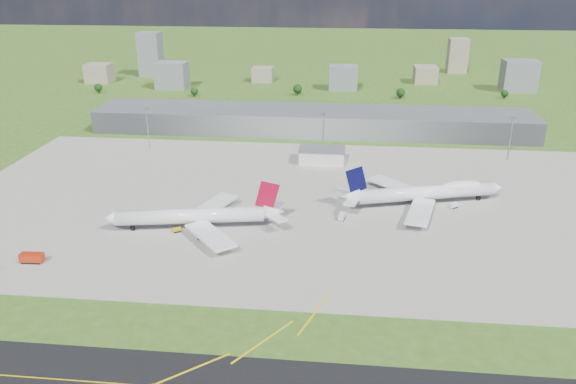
# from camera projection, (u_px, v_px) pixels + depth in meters

# --- Properties ---
(ground) EXTENTS (1400.00, 1400.00, 0.00)m
(ground) POSITION_uv_depth(u_px,v_px,m) (310.00, 137.00, 378.64)
(ground) COLOR #375A1C
(ground) RESTS_ON ground
(apron) EXTENTS (360.00, 190.00, 0.08)m
(apron) POSITION_uv_depth(u_px,v_px,m) (316.00, 202.00, 276.34)
(apron) COLOR gray
(apron) RESTS_ON ground
(terminal) EXTENTS (300.00, 42.00, 15.00)m
(terminal) POSITION_uv_depth(u_px,v_px,m) (312.00, 121.00, 389.63)
(terminal) COLOR gray
(terminal) RESTS_ON ground
(ops_building) EXTENTS (26.00, 16.00, 8.00)m
(ops_building) POSITION_uv_depth(u_px,v_px,m) (322.00, 156.00, 330.12)
(ops_building) COLOR silver
(ops_building) RESTS_ON ground
(mast_west) EXTENTS (3.50, 2.00, 25.90)m
(mast_west) POSITION_uv_depth(u_px,v_px,m) (147.00, 121.00, 349.18)
(mast_west) COLOR gray
(mast_west) RESTS_ON ground
(mast_center) EXTENTS (3.50, 2.00, 25.90)m
(mast_center) POSITION_uv_depth(u_px,v_px,m) (324.00, 126.00, 338.77)
(mast_center) COLOR gray
(mast_center) RESTS_ON ground
(mast_east) EXTENTS (3.50, 2.00, 25.90)m
(mast_east) POSITION_uv_depth(u_px,v_px,m) (511.00, 131.00, 328.35)
(mast_east) COLOR gray
(mast_east) RESTS_ON ground
(airliner_red_twin) EXTENTS (78.75, 60.69, 21.69)m
(airliner_red_twin) POSITION_uv_depth(u_px,v_px,m) (197.00, 216.00, 246.42)
(airliner_red_twin) COLOR white
(airliner_red_twin) RESTS_ON ground
(airliner_blue_quad) EXTENTS (81.31, 62.52, 21.62)m
(airliner_blue_quad) POSITION_uv_depth(u_px,v_px,m) (427.00, 193.00, 271.45)
(airliner_blue_quad) COLOR white
(airliner_blue_quad) RESTS_ON ground
(fire_truck) EXTENTS (9.12, 3.93, 3.93)m
(fire_truck) POSITION_uv_depth(u_px,v_px,m) (32.00, 258.00, 219.38)
(fire_truck) COLOR #AD240C
(fire_truck) RESTS_ON ground
(tug_yellow) EXTENTS (4.29, 3.71, 1.84)m
(tug_yellow) POSITION_uv_depth(u_px,v_px,m) (177.00, 230.00, 244.74)
(tug_yellow) COLOR #CD9D0C
(tug_yellow) RESTS_ON ground
(van_white_near) EXTENTS (3.61, 5.97, 2.80)m
(van_white_near) POSITION_uv_depth(u_px,v_px,m) (342.00, 217.00, 256.65)
(van_white_near) COLOR silver
(van_white_near) RESTS_ON ground
(van_white_far) EXTENTS (4.79, 4.30, 2.32)m
(van_white_far) POSITION_uv_depth(u_px,v_px,m) (454.00, 206.00, 268.79)
(van_white_far) COLOR white
(van_white_far) RESTS_ON ground
(bldg_far_w) EXTENTS (24.00, 20.00, 18.00)m
(bldg_far_w) POSITION_uv_depth(u_px,v_px,m) (99.00, 73.00, 552.68)
(bldg_far_w) COLOR gray
(bldg_far_w) RESTS_ON ground
(bldg_w) EXTENTS (28.00, 22.00, 24.00)m
(bldg_w) POSITION_uv_depth(u_px,v_px,m) (172.00, 75.00, 525.55)
(bldg_w) COLOR slate
(bldg_w) RESTS_ON ground
(bldg_cw) EXTENTS (20.00, 18.00, 14.00)m
(bldg_cw) POSITION_uv_depth(u_px,v_px,m) (263.00, 74.00, 556.72)
(bldg_cw) COLOR gray
(bldg_cw) RESTS_ON ground
(bldg_c) EXTENTS (26.00, 20.00, 22.00)m
(bldg_c) POSITION_uv_depth(u_px,v_px,m) (343.00, 78.00, 520.00)
(bldg_c) COLOR slate
(bldg_c) RESTS_ON ground
(bldg_ce) EXTENTS (22.00, 24.00, 16.00)m
(bldg_ce) POSITION_uv_depth(u_px,v_px,m) (425.00, 75.00, 550.41)
(bldg_ce) COLOR gray
(bldg_ce) RESTS_ON ground
(bldg_e) EXTENTS (30.00, 22.00, 28.00)m
(bldg_e) POSITION_uv_depth(u_px,v_px,m) (519.00, 76.00, 512.93)
(bldg_e) COLOR slate
(bldg_e) RESTS_ON ground
(bldg_tall_w) EXTENTS (22.00, 20.00, 44.00)m
(bldg_tall_w) POSITION_uv_depth(u_px,v_px,m) (151.00, 54.00, 580.84)
(bldg_tall_w) COLOR slate
(bldg_tall_w) RESTS_ON ground
(bldg_tall_e) EXTENTS (20.00, 18.00, 36.00)m
(bldg_tall_e) POSITION_uv_depth(u_px,v_px,m) (457.00, 56.00, 598.13)
(bldg_tall_e) COLOR gray
(bldg_tall_e) RESTS_ON ground
(tree_far_w) EXTENTS (7.20, 7.20, 8.80)m
(tree_far_w) POSITION_uv_depth(u_px,v_px,m) (98.00, 88.00, 506.16)
(tree_far_w) COLOR #382314
(tree_far_w) RESTS_ON ground
(tree_w) EXTENTS (6.75, 6.75, 8.25)m
(tree_w) POSITION_uv_depth(u_px,v_px,m) (194.00, 91.00, 493.16)
(tree_w) COLOR #382314
(tree_w) RESTS_ON ground
(tree_c) EXTENTS (8.10, 8.10, 9.90)m
(tree_c) POSITION_uv_depth(u_px,v_px,m) (298.00, 89.00, 498.09)
(tree_c) COLOR #382314
(tree_c) RESTS_ON ground
(tree_e) EXTENTS (7.65, 7.65, 9.35)m
(tree_e) POSITION_uv_depth(u_px,v_px,m) (401.00, 93.00, 485.09)
(tree_e) COLOR #382314
(tree_e) RESTS_ON ground
(tree_far_e) EXTENTS (6.30, 6.30, 7.70)m
(tree_far_e) POSITION_uv_depth(u_px,v_px,m) (505.00, 93.00, 486.15)
(tree_far_e) COLOR #382314
(tree_far_e) RESTS_ON ground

